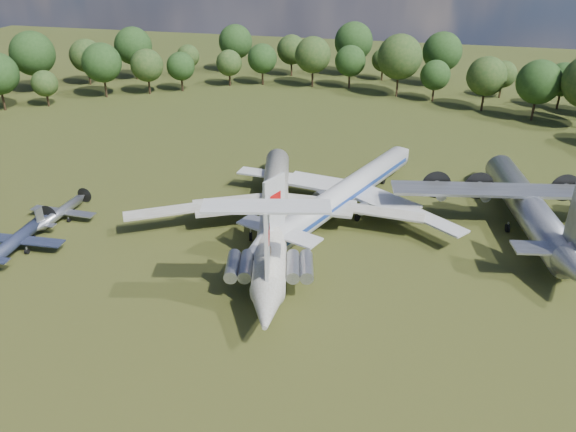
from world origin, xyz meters
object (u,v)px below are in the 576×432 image
(an12_transport, at_px, (527,211))
(small_prop_west, at_px, (16,243))
(small_prop_northwest, at_px, (61,214))
(il62_airliner, at_px, (274,216))
(person_on_il62, at_px, (269,250))
(tu104_jet, at_px, (344,198))

(an12_transport, height_order, small_prop_west, an12_transport)
(small_prop_west, xyz_separation_m, small_prop_northwest, (0.46, 9.02, -0.23))
(il62_airliner, bearing_deg, person_on_il62, -90.00)
(tu104_jet, relative_size, small_prop_west, 2.97)
(il62_airliner, relative_size, small_prop_northwest, 3.93)
(small_prop_west, height_order, small_prop_northwest, small_prop_west)
(small_prop_west, bearing_deg, an12_transport, 15.65)
(il62_airliner, relative_size, small_prop_west, 3.18)
(an12_transport, relative_size, person_on_il62, 26.50)
(il62_airliner, bearing_deg, small_prop_northwest, 173.49)
(tu104_jet, height_order, an12_transport, an12_transport)
(tu104_jet, bearing_deg, an12_transport, 24.01)
(il62_airliner, xyz_separation_m, small_prop_west, (-30.77, -12.49, -1.36))
(small_prop_west, distance_m, small_prop_northwest, 9.03)
(small_prop_west, height_order, person_on_il62, person_on_il62)
(an12_transport, relative_size, small_prop_west, 2.49)
(an12_transport, relative_size, small_prop_northwest, 3.08)
(tu104_jet, bearing_deg, small_prop_west, -130.35)
(an12_transport, distance_m, small_prop_northwest, 64.93)
(small_prop_northwest, bearing_deg, tu104_jet, 18.24)
(an12_transport, distance_m, person_on_il62, 38.26)
(small_prop_northwest, height_order, person_on_il62, person_on_il62)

